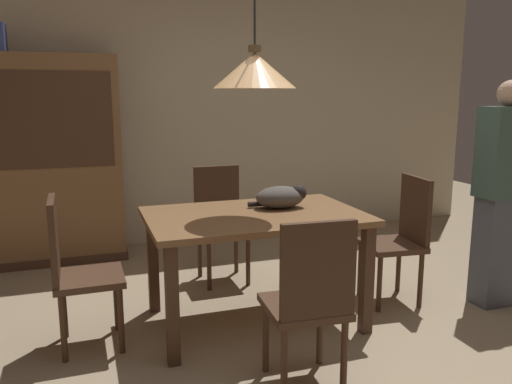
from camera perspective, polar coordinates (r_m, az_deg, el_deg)
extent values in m
plane|color=#998466|center=(3.24, 5.11, -17.18)|extent=(10.00, 10.00, 0.00)
cube|color=beige|center=(5.39, -6.30, 10.09)|extent=(6.40, 0.10, 2.90)
cube|color=brown|center=(3.38, -0.14, -2.69)|extent=(1.40, 0.90, 0.04)
cube|color=#472D1E|center=(2.99, -9.23, -12.27)|extent=(0.07, 0.07, 0.71)
cube|color=#472D1E|center=(3.40, 12.13, -9.46)|extent=(0.07, 0.07, 0.71)
cube|color=#472D1E|center=(3.71, -11.30, -7.66)|extent=(0.07, 0.07, 0.71)
cube|color=#472D1E|center=(4.05, 6.44, -5.93)|extent=(0.07, 0.07, 0.71)
cube|color=#472D1E|center=(3.29, -17.93, -9.05)|extent=(0.40, 0.40, 0.04)
cube|color=#40291B|center=(3.22, -21.41, -4.88)|extent=(0.04, 0.38, 0.48)
cylinder|color=#472D1E|center=(3.24, -14.69, -13.54)|extent=(0.04, 0.04, 0.41)
cylinder|color=#472D1E|center=(3.53, -15.15, -11.44)|extent=(0.04, 0.04, 0.41)
cylinder|color=#472D1E|center=(3.23, -20.51, -13.93)|extent=(0.04, 0.04, 0.41)
cylinder|color=#472D1E|center=(3.53, -20.45, -11.79)|extent=(0.04, 0.04, 0.41)
cube|color=#472D1E|center=(4.19, -3.66, -4.22)|extent=(0.40, 0.40, 0.04)
cube|color=#40291B|center=(4.30, -4.36, -0.28)|extent=(0.38, 0.04, 0.48)
cylinder|color=#472D1E|center=(4.07, -5.19, -8.03)|extent=(0.04, 0.04, 0.41)
cylinder|color=#472D1E|center=(4.16, -0.88, -7.58)|extent=(0.04, 0.04, 0.41)
cylinder|color=#472D1E|center=(4.37, -6.24, -6.72)|extent=(0.04, 0.04, 0.41)
cylinder|color=#472D1E|center=(4.45, -2.20, -6.34)|extent=(0.04, 0.04, 0.41)
cube|color=#472D1E|center=(3.91, 14.67, -5.70)|extent=(0.44, 0.44, 0.04)
cube|color=#40291B|center=(3.93, 17.18, -1.83)|extent=(0.07, 0.38, 0.48)
cylinder|color=#472D1E|center=(4.04, 11.43, -8.34)|extent=(0.04, 0.04, 0.41)
cylinder|color=#472D1E|center=(3.77, 13.46, -9.85)|extent=(0.04, 0.04, 0.41)
cylinder|color=#472D1E|center=(4.18, 15.46, -7.87)|extent=(0.04, 0.04, 0.41)
cylinder|color=#472D1E|center=(3.92, 17.70, -9.27)|extent=(0.04, 0.04, 0.41)
cube|color=#472D1E|center=(2.76, 5.33, -12.49)|extent=(0.42, 0.42, 0.04)
cube|color=#40291B|center=(2.51, 6.90, -8.59)|extent=(0.38, 0.06, 0.48)
cylinder|color=#472D1E|center=(3.05, 7.08, -14.85)|extent=(0.04, 0.04, 0.41)
cylinder|color=#472D1E|center=(2.95, 1.09, -15.68)|extent=(0.04, 0.04, 0.41)
cylinder|color=#472D1E|center=(2.79, 9.69, -17.54)|extent=(0.04, 0.04, 0.41)
cylinder|color=#472D1E|center=(2.68, 3.13, -18.62)|extent=(0.04, 0.04, 0.41)
ellipsoid|color=#4C4742|center=(3.52, 2.68, -0.56)|extent=(0.34, 0.23, 0.15)
sphere|color=black|center=(3.54, 4.72, -0.09)|extent=(0.11, 0.11, 0.11)
cylinder|color=black|center=(3.54, 0.53, -1.30)|extent=(0.18, 0.04, 0.04)
cone|color=#E0A86B|center=(3.28, -0.15, 13.29)|extent=(0.52, 0.52, 0.22)
cylinder|color=#513D23|center=(3.29, -0.15, 15.55)|extent=(0.08, 0.08, 0.04)
cube|color=brown|center=(4.97, -21.07, 3.27)|extent=(1.10, 0.44, 1.85)
cube|color=#472D1E|center=(4.71, -21.47, 7.40)|extent=(0.97, 0.01, 0.81)
cube|color=#472D1E|center=(5.15, -20.39, -6.53)|extent=(1.12, 0.45, 0.08)
cube|color=#384C93|center=(4.98, -26.25, 14.99)|extent=(0.06, 0.24, 0.24)
cube|color=#4C515B|center=(4.14, 25.03, -5.90)|extent=(0.30, 0.20, 0.80)
cube|color=#3D564C|center=(4.00, 25.86, 3.97)|extent=(0.36, 0.22, 0.63)
sphere|color=tan|center=(3.98, 26.35, 9.73)|extent=(0.18, 0.18, 0.18)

